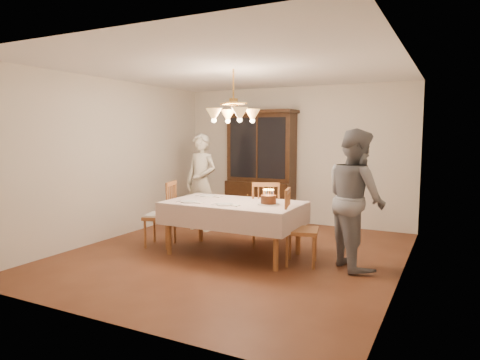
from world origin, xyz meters
The scene contains 14 objects.
ground centered at (0.00, 0.00, 0.00)m, with size 5.00×5.00×0.00m, color #502817.
room_shell centered at (0.00, 0.00, 1.58)m, with size 5.00×5.00×5.00m.
dining_table centered at (0.00, 0.00, 0.68)m, with size 1.90×1.10×0.76m.
china_hutch centered at (-0.59, 2.25, 1.04)m, with size 1.38×0.54×2.16m.
chair_far_side centered at (0.22, 0.63, 0.44)m, with size 0.57×0.56×1.00m.
chair_left_end centered at (-1.21, -0.10, 0.45)m, with size 0.52×0.54×1.00m.
chair_right_end centered at (1.00, -0.01, 0.44)m, with size 0.51×0.53×1.00m.
elderly_woman centered at (-1.24, 1.11, 0.86)m, with size 0.63×0.41×1.72m, color beige.
adult_in_grey centered at (1.66, 0.21, 0.89)m, with size 0.87×0.68×1.78m, color slate.
birthday_cake centered at (0.53, 0.01, 0.82)m, with size 0.30×0.30×0.21m.
place_setting_near_left centered at (-0.53, -0.31, 0.77)m, with size 0.38×0.23×0.02m.
place_setting_near_right centered at (0.03, -0.29, 0.77)m, with size 0.38×0.23×0.02m.
place_setting_far_left centered at (-0.59, 0.30, 0.77)m, with size 0.41×0.26×0.02m.
chandelier centered at (0.00, 0.00, 1.98)m, with size 0.62×0.62×0.73m.
Camera 1 is at (2.79, -5.28, 1.72)m, focal length 32.00 mm.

